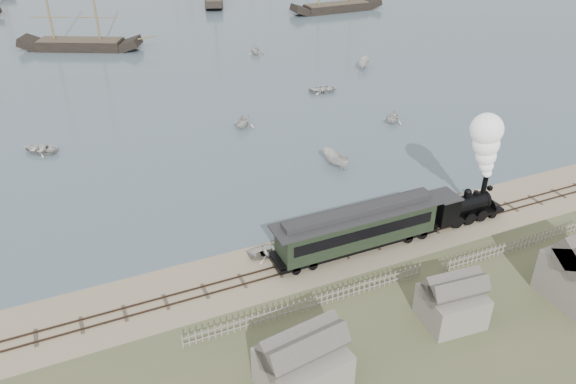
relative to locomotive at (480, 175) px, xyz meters
name	(u,v)px	position (x,y,z in m)	size (l,w,h in m)	color
ground	(343,238)	(-12.29, 2.00, -4.46)	(600.00, 600.00, 0.00)	tan
rail_track	(355,250)	(-12.29, 0.00, -4.42)	(120.00, 1.80, 0.16)	#35261D
picket_fence_west	(311,309)	(-18.79, -5.00, -4.46)	(19.00, 0.10, 1.20)	gray
picket_fence_east	(517,250)	(0.21, -5.50, -4.46)	(15.00, 0.10, 1.20)	gray
shed_mid	(449,320)	(-10.29, -10.00, -4.46)	(4.00, 3.50, 3.60)	gray
locomotive	(480,175)	(0.00, 0.00, 0.00)	(7.77, 2.90, 9.68)	black
passenger_coach	(357,228)	(-12.19, 0.00, -2.21)	(14.71, 2.84, 3.57)	black
beached_dinghy	(268,251)	(-19.14, 2.43, -4.10)	(3.45, 2.46, 0.71)	beige
rowboat_1	(243,121)	(-12.21, 27.59, -3.52)	(3.33, 2.87, 1.75)	beige
rowboat_2	(335,159)	(-6.66, 14.14, -3.65)	(3.88, 1.46, 1.50)	beige
rowboat_3	(323,89)	(2.37, 34.58, -3.99)	(4.02, 2.87, 0.83)	beige
rowboat_4	(393,117)	(5.40, 21.44, -3.62)	(2.95, 2.55, 1.55)	beige
rowboat_5	(364,63)	(13.13, 41.77, -3.63)	(4.01, 1.51, 1.55)	beige
rowboat_6	(40,149)	(-35.38, 30.28, -3.98)	(4.04, 2.89, 0.84)	beige
rowboat_7	(255,50)	(0.07, 55.42, -3.55)	(3.24, 2.79, 1.71)	beige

